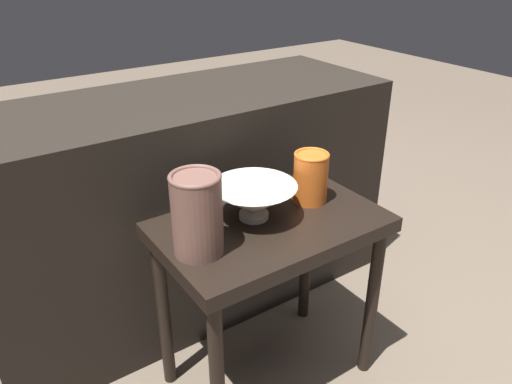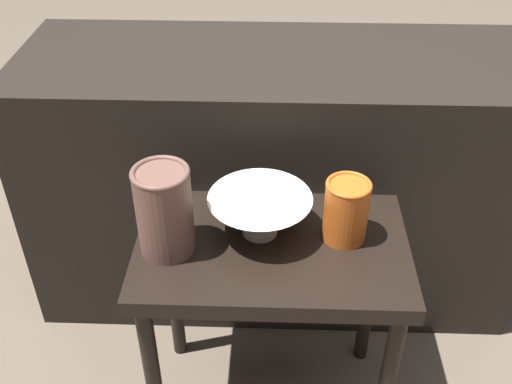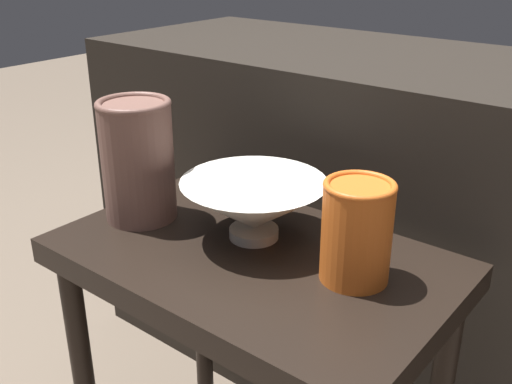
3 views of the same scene
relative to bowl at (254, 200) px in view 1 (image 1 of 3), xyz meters
name	(u,v)px [view 1 (image 1 of 3)]	position (x,y,z in m)	size (l,w,h in m)	color
ground_plane	(268,372)	(0.03, -0.04, -0.59)	(8.00, 8.00, 0.00)	#6B5B4C
table	(270,248)	(0.03, -0.04, -0.14)	(0.58, 0.37, 0.54)	black
couch_backdrop	(188,203)	(0.03, 0.45, -0.22)	(1.36, 0.50, 0.75)	black
bowl	(254,200)	(0.00, 0.00, 0.00)	(0.22, 0.22, 0.09)	silver
vase_textured_left	(197,213)	(-0.19, -0.06, 0.05)	(0.12, 0.12, 0.20)	brown
vase_colorful_right	(311,177)	(0.18, -0.01, 0.02)	(0.10, 0.10, 0.14)	orange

